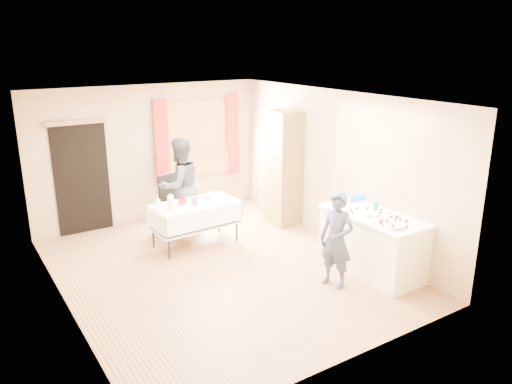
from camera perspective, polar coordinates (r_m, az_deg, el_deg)
floor at (r=7.78m, az=-4.01°, el=-8.83°), size 4.50×5.50×0.02m
ceiling at (r=7.05m, az=-4.45°, el=10.72°), size 4.50×5.50×0.02m
wall_back at (r=9.75m, az=-12.07°, el=4.32°), size 4.50×0.02×2.60m
wall_front at (r=5.20m, az=10.69°, el=-6.81°), size 4.50×0.02×2.60m
wall_left at (r=6.59m, az=-21.72°, el=-2.59°), size 0.02×5.50×2.60m
wall_right at (r=8.58m, az=9.14°, el=2.77°), size 0.02×5.50×2.60m
window_frame at (r=10.06m, az=-6.72°, el=6.12°), size 1.32×0.06×1.52m
window_pane at (r=10.05m, az=-6.69°, el=6.11°), size 1.20×0.02×1.40m
curtain_left at (r=9.71m, az=-10.74°, el=5.55°), size 0.28×0.06×1.65m
curtain_right at (r=10.38m, az=-2.72°, el=6.55°), size 0.28×0.06×1.65m
doorway at (r=9.43m, az=-19.26°, el=1.43°), size 0.95×0.04×2.00m
door_lintel at (r=9.20m, az=-19.83°, el=7.52°), size 1.05×0.06×0.08m
cabinet at (r=9.34m, az=3.15°, el=2.71°), size 0.50×0.60×2.16m
counter at (r=7.73m, az=13.11°, el=-5.69°), size 0.78×1.65×0.91m
party_table at (r=8.56m, az=-6.96°, el=-3.16°), size 1.50×0.83×0.75m
chair at (r=9.37m, az=-9.24°, el=-2.36°), size 0.54×0.54×1.03m
girl at (r=7.09m, az=9.17°, el=-5.41°), size 0.71×0.64×1.39m
woman at (r=9.03m, az=-8.66°, el=0.72°), size 1.06×0.93×1.75m
soda_can at (r=7.73m, az=13.51°, el=-1.61°), size 0.09×0.09×0.12m
mixing_bowl at (r=7.07m, az=15.58°, el=-3.79°), size 0.37×0.37×0.06m
foam_block at (r=7.92m, az=10.14°, el=-1.12°), size 0.16×0.12×0.08m
blue_basket at (r=8.15m, az=11.14°, el=-0.64°), size 0.32×0.23×0.08m
pitcher at (r=8.15m, az=-9.72°, el=-1.23°), size 0.13×0.13×0.22m
cup_red at (r=8.38m, az=-8.42°, el=-1.09°), size 0.21×0.21×0.11m
cup_rainbow at (r=8.30m, az=-6.98°, el=-1.13°), size 0.23×0.23×0.12m
small_bowl at (r=8.66m, az=-5.54°, el=-0.54°), size 0.25×0.25×0.06m
pastry_tray at (r=8.60m, az=-3.67°, el=-0.75°), size 0.28×0.20×0.02m
bottle at (r=8.37m, az=-11.15°, el=-1.05°), size 0.09×0.09×0.16m
cake_balls at (r=7.40m, az=14.44°, el=-2.86°), size 0.52×0.98×0.04m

